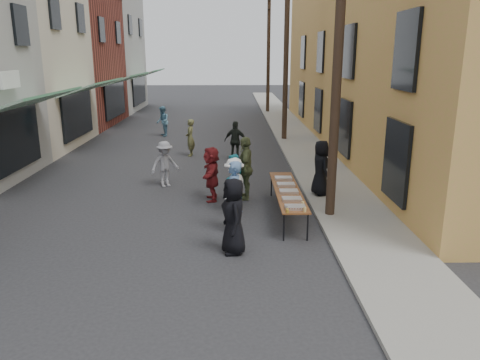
{
  "coord_description": "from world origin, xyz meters",
  "views": [
    {
      "loc": [
        1.59,
        -9.34,
        4.43
      ],
      "look_at": [
        1.77,
        2.21,
        1.3
      ],
      "focal_mm": 35.0,
      "sensor_mm": 36.0,
      "label": 1
    }
  ],
  "objects_px": {
    "guest_front_c": "(233,179)",
    "server": "(321,168)",
    "utility_pole_mid": "(286,52)",
    "utility_pole_far": "(268,53)",
    "guest_front_a": "(233,216)",
    "utility_pole_near": "(338,51)",
    "serving_table": "(287,191)",
    "catering_tray_sausage": "(295,207)"
  },
  "relations": [
    {
      "from": "utility_pole_mid",
      "to": "utility_pole_far",
      "type": "height_order",
      "value": "same"
    },
    {
      "from": "serving_table",
      "to": "server",
      "type": "distance_m",
      "value": 2.11
    },
    {
      "from": "utility_pole_far",
      "to": "guest_front_c",
      "type": "relative_size",
      "value": 5.82
    },
    {
      "from": "utility_pole_mid",
      "to": "catering_tray_sausage",
      "type": "height_order",
      "value": "utility_pole_mid"
    },
    {
      "from": "catering_tray_sausage",
      "to": "server",
      "type": "bearing_deg",
      "value": 69.77
    },
    {
      "from": "serving_table",
      "to": "server",
      "type": "xyz_separation_m",
      "value": [
        1.23,
        1.7,
        0.25
      ]
    },
    {
      "from": "catering_tray_sausage",
      "to": "guest_front_c",
      "type": "height_order",
      "value": "guest_front_c"
    },
    {
      "from": "utility_pole_far",
      "to": "server",
      "type": "xyz_separation_m",
      "value": [
        0.05,
        -22.13,
        -3.53
      ]
    },
    {
      "from": "catering_tray_sausage",
      "to": "server",
      "type": "distance_m",
      "value": 3.57
    },
    {
      "from": "serving_table",
      "to": "server",
      "type": "bearing_deg",
      "value": 53.99
    },
    {
      "from": "utility_pole_mid",
      "to": "guest_front_a",
      "type": "bearing_deg",
      "value": -100.64
    },
    {
      "from": "utility_pole_near",
      "to": "serving_table",
      "type": "height_order",
      "value": "utility_pole_near"
    },
    {
      "from": "utility_pole_far",
      "to": "catering_tray_sausage",
      "type": "relative_size",
      "value": 18.0
    },
    {
      "from": "utility_pole_mid",
      "to": "server",
      "type": "xyz_separation_m",
      "value": [
        0.05,
        -10.13,
        -3.53
      ]
    },
    {
      "from": "utility_pole_mid",
      "to": "server",
      "type": "bearing_deg",
      "value": -89.72
    },
    {
      "from": "utility_pole_near",
      "to": "server",
      "type": "relative_size",
      "value": 5.2
    },
    {
      "from": "server",
      "to": "serving_table",
      "type": "bearing_deg",
      "value": 131.44
    },
    {
      "from": "serving_table",
      "to": "catering_tray_sausage",
      "type": "xyz_separation_m",
      "value": [
        -0.0,
        -1.65,
        0.08
      ]
    },
    {
      "from": "utility_pole_far",
      "to": "server",
      "type": "distance_m",
      "value": 22.41
    },
    {
      "from": "server",
      "to": "guest_front_a",
      "type": "bearing_deg",
      "value": 134.49
    },
    {
      "from": "guest_front_a",
      "to": "guest_front_c",
      "type": "xyz_separation_m",
      "value": [
        0.0,
        3.59,
        -0.11
      ]
    },
    {
      "from": "utility_pole_far",
      "to": "server",
      "type": "relative_size",
      "value": 5.2
    },
    {
      "from": "guest_front_a",
      "to": "utility_pole_mid",
      "type": "bearing_deg",
      "value": 156.81
    },
    {
      "from": "guest_front_c",
      "to": "server",
      "type": "relative_size",
      "value": 0.89
    },
    {
      "from": "catering_tray_sausage",
      "to": "guest_front_c",
      "type": "distance_m",
      "value": 3.09
    },
    {
      "from": "serving_table",
      "to": "catering_tray_sausage",
      "type": "relative_size",
      "value": 8.0
    },
    {
      "from": "utility_pole_mid",
      "to": "serving_table",
      "type": "distance_m",
      "value": 12.48
    },
    {
      "from": "utility_pole_mid",
      "to": "utility_pole_far",
      "type": "bearing_deg",
      "value": 90.0
    },
    {
      "from": "utility_pole_mid",
      "to": "utility_pole_far",
      "type": "xyz_separation_m",
      "value": [
        0.0,
        12.0,
        0.0
      ]
    },
    {
      "from": "utility_pole_far",
      "to": "guest_front_a",
      "type": "height_order",
      "value": "utility_pole_far"
    },
    {
      "from": "serving_table",
      "to": "utility_pole_mid",
      "type": "bearing_deg",
      "value": 84.28
    },
    {
      "from": "serving_table",
      "to": "catering_tray_sausage",
      "type": "distance_m",
      "value": 1.65
    },
    {
      "from": "utility_pole_near",
      "to": "server",
      "type": "xyz_separation_m",
      "value": [
        0.05,
        1.87,
        -3.53
      ]
    },
    {
      "from": "catering_tray_sausage",
      "to": "server",
      "type": "height_order",
      "value": "server"
    },
    {
      "from": "utility_pole_far",
      "to": "guest_front_a",
      "type": "distance_m",
      "value": 26.75
    },
    {
      "from": "utility_pole_far",
      "to": "server",
      "type": "bearing_deg",
      "value": -89.87
    },
    {
      "from": "utility_pole_mid",
      "to": "guest_front_c",
      "type": "bearing_deg",
      "value": -104.06
    },
    {
      "from": "utility_pole_near",
      "to": "guest_front_a",
      "type": "bearing_deg",
      "value": -138.71
    },
    {
      "from": "utility_pole_mid",
      "to": "guest_front_a",
      "type": "xyz_separation_m",
      "value": [
        -2.7,
        -14.37,
        -3.62
      ]
    },
    {
      "from": "serving_table",
      "to": "guest_front_c",
      "type": "height_order",
      "value": "guest_front_c"
    },
    {
      "from": "guest_front_c",
      "to": "server",
      "type": "height_order",
      "value": "server"
    },
    {
      "from": "utility_pole_near",
      "to": "server",
      "type": "distance_m",
      "value": 4.0
    }
  ]
}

